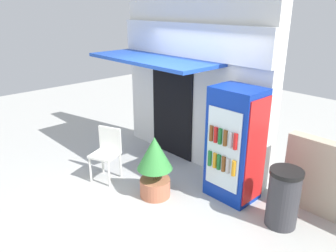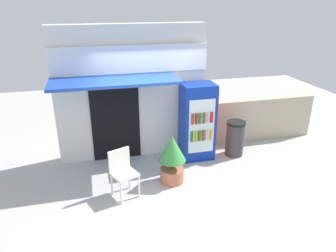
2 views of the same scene
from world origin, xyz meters
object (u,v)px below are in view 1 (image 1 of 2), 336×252
plastic_chair (107,150)px  potted_plant_near_shop (155,164)px  trash_bin (283,198)px  drink_cooler (235,145)px

plastic_chair → potted_plant_near_shop: potted_plant_near_shop is taller
plastic_chair → trash_bin: (2.77, 1.00, -0.11)m
trash_bin → drink_cooler: bearing=173.4°
drink_cooler → potted_plant_near_shop: size_ratio=1.75×
drink_cooler → potted_plant_near_shop: 1.27m
drink_cooler → plastic_chair: drink_cooler is taller
drink_cooler → plastic_chair: bearing=-149.2°
drink_cooler → trash_bin: size_ratio=2.10×
plastic_chair → potted_plant_near_shop: size_ratio=0.90×
potted_plant_near_shop → drink_cooler: bearing=47.0°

